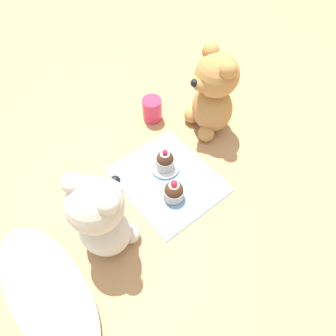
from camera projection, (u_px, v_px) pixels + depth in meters
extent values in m
plane|color=tan|center=(168.00, 180.00, 0.87)|extent=(4.00, 4.00, 0.00)
cube|color=#7A9ED1|center=(168.00, 179.00, 0.87)|extent=(0.27, 0.23, 0.01)
ellipsoid|color=white|center=(47.00, 290.00, 0.69)|extent=(0.35, 0.15, 0.03)
ellipsoid|color=beige|center=(104.00, 230.00, 0.72)|extent=(0.15, 0.14, 0.13)
sphere|color=beige|center=(95.00, 205.00, 0.62)|extent=(0.12, 0.12, 0.12)
ellipsoid|color=beige|center=(110.00, 190.00, 0.65)|extent=(0.07, 0.06, 0.04)
sphere|color=black|center=(115.00, 181.00, 0.66)|extent=(0.02, 0.02, 0.02)
sphere|color=beige|center=(108.00, 203.00, 0.58)|extent=(0.04, 0.04, 0.04)
sphere|color=beige|center=(73.00, 183.00, 0.60)|extent=(0.04, 0.04, 0.04)
sphere|color=beige|center=(130.00, 234.00, 0.76)|extent=(0.05, 0.05, 0.05)
sphere|color=beige|center=(104.00, 218.00, 0.78)|extent=(0.05, 0.05, 0.05)
ellipsoid|color=#B78447|center=(212.00, 108.00, 0.93)|extent=(0.14, 0.13, 0.14)
sphere|color=#B78447|center=(217.00, 75.00, 0.83)|extent=(0.12, 0.12, 0.12)
ellipsoid|color=#B78447|center=(201.00, 83.00, 0.83)|extent=(0.06, 0.06, 0.04)
sphere|color=black|center=(195.00, 83.00, 0.82)|extent=(0.02, 0.02, 0.02)
sphere|color=#B78447|center=(211.00, 51.00, 0.82)|extent=(0.04, 0.04, 0.04)
sphere|color=#B78447|center=(228.00, 70.00, 0.78)|extent=(0.04, 0.04, 0.04)
sphere|color=#B78447|center=(192.00, 115.00, 0.98)|extent=(0.05, 0.05, 0.05)
sphere|color=#B78447|center=(206.00, 133.00, 0.94)|extent=(0.05, 0.05, 0.05)
cylinder|color=#B2ADA3|center=(174.00, 193.00, 0.83)|extent=(0.05, 0.05, 0.03)
sphere|color=#472819|center=(174.00, 190.00, 0.81)|extent=(0.05, 0.05, 0.05)
cylinder|color=white|center=(174.00, 185.00, 0.79)|extent=(0.03, 0.03, 0.00)
sphere|color=red|center=(174.00, 184.00, 0.79)|extent=(0.02, 0.02, 0.02)
cylinder|color=silver|center=(165.00, 167.00, 0.89)|extent=(0.08, 0.08, 0.01)
cylinder|color=#B2ADA3|center=(165.00, 163.00, 0.87)|extent=(0.05, 0.05, 0.03)
sphere|color=#472819|center=(165.00, 159.00, 0.86)|extent=(0.05, 0.05, 0.05)
cylinder|color=white|center=(165.00, 154.00, 0.84)|extent=(0.03, 0.03, 0.00)
sphere|color=red|center=(165.00, 152.00, 0.83)|extent=(0.01, 0.01, 0.01)
cylinder|color=#DB3356|center=(152.00, 109.00, 0.98)|extent=(0.06, 0.06, 0.07)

